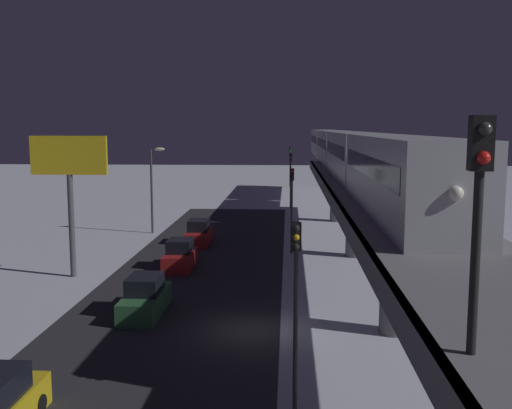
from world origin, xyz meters
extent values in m
plane|color=silver|center=(0.00, 0.00, 0.00)|extent=(240.00, 240.00, 0.00)
cube|color=#28282D|center=(4.19, 0.00, 0.00)|extent=(11.00, 81.67, 0.01)
cube|color=slate|center=(-6.57, 0.00, 5.24)|extent=(5.00, 81.67, 0.80)
cube|color=#38383D|center=(-4.19, 0.00, 5.24)|extent=(0.24, 80.04, 0.80)
cylinder|color=slate|center=(-6.57, -32.67, 2.42)|extent=(1.40, 1.40, 4.84)
cylinder|color=slate|center=(-6.57, -16.33, 2.42)|extent=(1.40, 1.40, 4.84)
cylinder|color=slate|center=(-6.57, 0.00, 2.42)|extent=(1.40, 1.40, 4.84)
cube|color=#B7BABF|center=(-6.57, 0.00, 7.34)|extent=(2.90, 18.00, 3.40)
cube|color=black|center=(-6.57, 0.00, 7.74)|extent=(2.94, 16.20, 0.90)
cube|color=#B7BABF|center=(-6.57, -18.60, 7.34)|extent=(2.90, 18.00, 3.40)
cube|color=black|center=(-6.57, -18.60, 7.74)|extent=(2.94, 16.20, 0.90)
cube|color=#B7BABF|center=(-6.57, -37.20, 7.34)|extent=(2.90, 18.00, 3.40)
cube|color=black|center=(-6.57, -37.20, 7.74)|extent=(2.94, 16.20, 0.90)
cube|color=#B7BABF|center=(-6.57, -55.80, 7.34)|extent=(2.90, 18.00, 3.40)
cube|color=black|center=(-6.57, -55.80, 7.74)|extent=(2.94, 16.20, 0.90)
sphere|color=white|center=(-6.57, 9.05, 7.51)|extent=(0.44, 0.44, 0.44)
cylinder|color=black|center=(-4.74, 16.83, 7.24)|extent=(0.16, 0.16, 3.20)
cube|color=black|center=(-4.74, 16.83, 9.19)|extent=(0.36, 0.28, 0.90)
sphere|color=#333333|center=(-4.74, 16.99, 9.42)|extent=(0.22, 0.22, 0.22)
sphere|color=red|center=(-4.74, 16.99, 8.96)|extent=(0.22, 0.22, 0.22)
cylinder|color=black|center=(6.53, 8.46, 0.32)|extent=(0.20, 0.64, 0.64)
cube|color=#A51E1E|center=(5.59, -20.38, 0.55)|extent=(1.80, 4.75, 1.10)
cube|color=black|center=(5.59, -20.38, 1.54)|extent=(1.58, 2.28, 0.87)
cube|color=#2D6038|center=(5.59, -2.17, 0.55)|extent=(1.80, 4.71, 1.10)
cube|color=black|center=(5.59, -2.17, 1.54)|extent=(1.58, 2.26, 0.87)
cube|color=#A51E1E|center=(5.59, -11.95, 0.55)|extent=(1.80, 4.07, 1.10)
cube|color=black|center=(5.59, -11.95, 1.54)|extent=(1.58, 1.96, 0.87)
cylinder|color=#2D2D2D|center=(-1.91, 7.87, 2.75)|extent=(0.16, 0.16, 5.50)
cube|color=black|center=(-1.91, 7.87, 5.95)|extent=(0.32, 0.32, 0.90)
sphere|color=black|center=(-1.91, 8.05, 6.25)|extent=(0.20, 0.20, 0.20)
sphere|color=yellow|center=(-1.91, 8.05, 5.95)|extent=(0.20, 0.20, 0.20)
sphere|color=black|center=(-1.91, 8.05, 5.65)|extent=(0.20, 0.20, 0.20)
cylinder|color=#2D2D2D|center=(-1.91, -17.07, 2.75)|extent=(0.16, 0.16, 5.50)
cube|color=black|center=(-1.91, -17.07, 5.95)|extent=(0.32, 0.32, 0.90)
sphere|color=red|center=(-1.91, -16.89, 6.25)|extent=(0.20, 0.20, 0.20)
sphere|color=black|center=(-1.91, -16.89, 5.95)|extent=(0.20, 0.20, 0.20)
sphere|color=black|center=(-1.91, -16.89, 5.65)|extent=(0.20, 0.20, 0.20)
cylinder|color=#2D2D2D|center=(-1.91, -42.02, 2.75)|extent=(0.16, 0.16, 5.50)
cube|color=black|center=(-1.91, -42.02, 5.95)|extent=(0.32, 0.32, 0.90)
sphere|color=black|center=(-1.91, -41.84, 6.25)|extent=(0.20, 0.20, 0.20)
sphere|color=yellow|center=(-1.91, -41.84, 5.95)|extent=(0.20, 0.20, 0.20)
sphere|color=black|center=(-1.91, -41.84, 5.65)|extent=(0.20, 0.20, 0.20)
cylinder|color=#2D2D2D|center=(-1.91, -66.96, 2.75)|extent=(0.16, 0.16, 5.50)
cube|color=black|center=(-1.91, -66.96, 5.95)|extent=(0.32, 0.32, 0.90)
sphere|color=black|center=(-1.91, -66.78, 6.25)|extent=(0.20, 0.20, 0.20)
sphere|color=black|center=(-1.91, -66.78, 5.95)|extent=(0.20, 0.20, 0.20)
sphere|color=#19E53F|center=(-1.91, -66.78, 5.65)|extent=(0.20, 0.20, 0.20)
cylinder|color=#4C4C51|center=(11.96, -9.36, 3.25)|extent=(0.36, 0.36, 6.50)
cube|color=yellow|center=(11.96, -9.36, 7.70)|extent=(4.80, 0.30, 2.40)
cylinder|color=#38383D|center=(10.49, -25.00, 3.75)|extent=(0.20, 0.20, 7.50)
ellipsoid|color=#F4E5B2|center=(9.69, -25.00, 7.50)|extent=(0.90, 0.44, 0.30)
camera|label=1|loc=(-1.64, 26.59, 9.45)|focal=41.47mm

